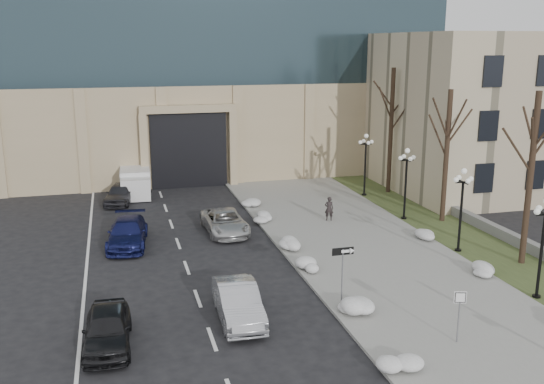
{
  "coord_description": "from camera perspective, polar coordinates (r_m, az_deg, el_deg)",
  "views": [
    {
      "loc": [
        -9.78,
        -15.49,
        11.28
      ],
      "look_at": [
        -1.7,
        14.93,
        3.5
      ],
      "focal_mm": 40.0,
      "sensor_mm": 36.0,
      "label": 1
    }
  ],
  "objects": [
    {
      "name": "snow_clump_c",
      "position": [
        26.32,
        7.79,
        -10.92
      ],
      "size": [
        1.1,
        1.6,
        0.36
      ],
      "primitive_type": "ellipsoid",
      "color": "silver",
      "rests_on": "sidewalk"
    },
    {
      "name": "pedestrian",
      "position": [
        39.09,
        5.39,
        -1.57
      ],
      "size": [
        0.65,
        0.5,
        1.57
      ],
      "primitive_type": "imported",
      "rotation": [
        0.0,
        0.0,
        2.9
      ],
      "color": "black",
      "rests_on": "sidewalk"
    },
    {
      "name": "snow_clump_d",
      "position": [
        30.87,
        4.05,
        -6.99
      ],
      "size": [
        1.1,
        1.6,
        0.36
      ],
      "primitive_type": "ellipsoid",
      "color": "silver",
      "rests_on": "sidewalk"
    },
    {
      "name": "tree_mid",
      "position": [
        39.58,
        16.2,
        4.94
      ],
      "size": [
        3.2,
        3.2,
        8.5
      ],
      "color": "black",
      "rests_on": "ground"
    },
    {
      "name": "snow_clump_i",
      "position": [
        31.82,
        19.14,
        -7.11
      ],
      "size": [
        1.1,
        1.6,
        0.36
      ],
      "primitive_type": "ellipsoid",
      "color": "silver",
      "rests_on": "sidewalk"
    },
    {
      "name": "car_d",
      "position": [
        36.93,
        -4.47,
        -2.82
      ],
      "size": [
        2.53,
        5.1,
        1.39
      ],
      "primitive_type": "imported",
      "rotation": [
        0.0,
        0.0,
        0.04
      ],
      "color": "#BBBBBB",
      "rests_on": "ground"
    },
    {
      "name": "keep_sign",
      "position": [
        24.32,
        17.24,
        -10.2
      ],
      "size": [
        0.46,
        0.17,
        2.2
      ],
      "rotation": [
        0.0,
        0.0,
        -0.28
      ],
      "color": "slate",
      "rests_on": "ground"
    },
    {
      "name": "snow_clump_g",
      "position": [
        42.8,
        -2.17,
        -0.99
      ],
      "size": [
        1.1,
        1.6,
        0.36
      ],
      "primitive_type": "ellipsoid",
      "color": "silver",
      "rests_on": "sidewalk"
    },
    {
      "name": "car_b",
      "position": [
        25.65,
        -3.2,
        -10.33
      ],
      "size": [
        1.77,
        4.73,
        1.54
      ],
      "primitive_type": "imported",
      "rotation": [
        0.0,
        0.0,
        -0.03
      ],
      "color": "#ABADB3",
      "rests_on": "ground"
    },
    {
      "name": "box_truck",
      "position": [
        47.61,
        -12.73,
        1.02
      ],
      "size": [
        2.42,
        6.35,
        1.99
      ],
      "rotation": [
        0.0,
        0.0,
        -0.04
      ],
      "color": "silver",
      "rests_on": "ground"
    },
    {
      "name": "car_c",
      "position": [
        35.49,
        -13.45,
        -3.77
      ],
      "size": [
        2.67,
        5.36,
        1.49
      ],
      "primitive_type": "imported",
      "rotation": [
        0.0,
        0.0,
        -0.11
      ],
      "color": "navy",
      "rests_on": "ground"
    },
    {
      "name": "snow_clump_j",
      "position": [
        36.67,
        14.59,
        -4.01
      ],
      "size": [
        1.1,
        1.6,
        0.36
      ],
      "primitive_type": "ellipsoid",
      "color": "silver",
      "rests_on": "sidewalk"
    },
    {
      "name": "tree_far",
      "position": [
        46.47,
        11.2,
        7.28
      ],
      "size": [
        3.2,
        3.2,
        9.5
      ],
      "color": "black",
      "rests_on": "ground"
    },
    {
      "name": "classical_building",
      "position": [
        54.11,
        21.37,
        7.34
      ],
      "size": [
        22.0,
        18.12,
        12.0
      ],
      "color": "#BAAD8B",
      "rests_on": "ground"
    },
    {
      "name": "snow_clump_f",
      "position": [
        39.07,
        -0.69,
        -2.44
      ],
      "size": [
        1.1,
        1.6,
        0.36
      ],
      "primitive_type": "ellipsoid",
      "color": "silver",
      "rests_on": "sidewalk"
    },
    {
      "name": "lamppost_a",
      "position": [
        29.26,
        24.17,
        -3.67
      ],
      "size": [
        1.18,
        1.18,
        4.76
      ],
      "color": "black",
      "rests_on": "ground"
    },
    {
      "name": "tree_near",
      "position": [
        33.03,
        23.33,
        3.24
      ],
      "size": [
        3.2,
        3.2,
        9.0
      ],
      "color": "black",
      "rests_on": "ground"
    },
    {
      "name": "lamppost_d",
      "position": [
        45.55,
        8.8,
        3.34
      ],
      "size": [
        1.18,
        1.18,
        4.76
      ],
      "color": "black",
      "rests_on": "ground"
    },
    {
      "name": "sidewalk",
      "position": [
        34.24,
        8.89,
        -5.42
      ],
      "size": [
        9.0,
        40.0,
        0.12
      ],
      "primitive_type": "cube",
      "color": "gray",
      "rests_on": "ground"
    },
    {
      "name": "lamppost_b",
      "position": [
        34.32,
        17.45,
        -0.61
      ],
      "size": [
        1.18,
        1.18,
        4.76
      ],
      "color": "black",
      "rests_on": "ground"
    },
    {
      "name": "one_way_sign",
      "position": [
        26.41,
        7.02,
        -6.18
      ],
      "size": [
        1.02,
        0.27,
        2.75
      ],
      "rotation": [
        0.0,
        0.0,
        0.0
      ],
      "color": "slate",
      "rests_on": "ground"
    },
    {
      "name": "car_a",
      "position": [
        24.35,
        -15.25,
        -12.29
      ],
      "size": [
        1.96,
        4.43,
        1.48
      ],
      "primitive_type": "imported",
      "rotation": [
        0.0,
        0.0,
        -0.05
      ],
      "color": "black",
      "rests_on": "ground"
    },
    {
      "name": "grass_strip",
      "position": [
        37.24,
        18.12,
        -4.38
      ],
      "size": [
        4.0,
        40.0,
        0.1
      ],
      "primitive_type": "cube",
      "color": "#384522",
      "rests_on": "ground"
    },
    {
      "name": "curb",
      "position": [
        32.75,
        1.61,
        -6.14
      ],
      "size": [
        0.3,
        40.0,
        0.14
      ],
      "primitive_type": "cube",
      "color": "gray",
      "rests_on": "ground"
    },
    {
      "name": "snow_clump_e",
      "position": [
        34.14,
        1.93,
        -4.89
      ],
      "size": [
        1.1,
        1.6,
        0.36
      ],
      "primitive_type": "ellipsoid",
      "color": "silver",
      "rests_on": "sidewalk"
    },
    {
      "name": "car_e",
      "position": [
        44.89,
        -14.09,
        -0.13
      ],
      "size": [
        2.78,
        4.61,
        1.47
      ],
      "primitive_type": "imported",
      "rotation": [
        0.0,
        0.0,
        -0.26
      ],
      "color": "#313036",
      "rests_on": "ground"
    },
    {
      "name": "lamppost_c",
      "position": [
        39.8,
        12.51,
        1.65
      ],
      "size": [
        1.18,
        1.18,
        4.76
      ],
      "color": "black",
      "rests_on": "ground"
    },
    {
      "name": "snow_clump_b",
      "position": [
        22.78,
        11.32,
        -15.23
      ],
      "size": [
        1.1,
        1.6,
        0.36
      ],
      "primitive_type": "ellipsoid",
      "color": "silver",
      "rests_on": "sidewalk"
    },
    {
      "name": "stone_wall",
      "position": [
        39.82,
        19.03,
        -2.83
      ],
      "size": [
        0.5,
        30.0,
        0.7
      ],
      "primitive_type": "cube",
      "color": "slate",
      "rests_on": "ground"
    }
  ]
}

